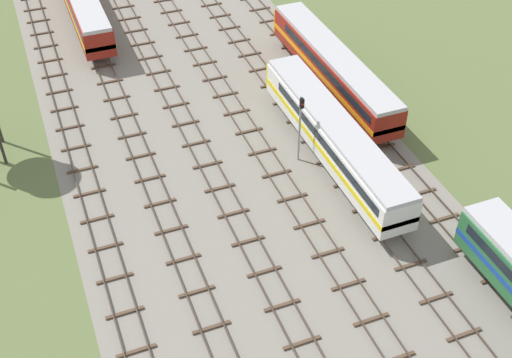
# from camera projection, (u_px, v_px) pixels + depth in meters

# --- Properties ---
(ground_plane) EXTENTS (480.00, 480.00, 0.00)m
(ground_plane) POSITION_uv_depth(u_px,v_px,m) (180.00, 66.00, 63.30)
(ground_plane) COLOR #5B6B3D
(ballast_bed) EXTENTS (27.21, 176.00, 0.01)m
(ballast_bed) POSITION_uv_depth(u_px,v_px,m) (180.00, 66.00, 63.30)
(ballast_bed) COLOR gray
(ballast_bed) RESTS_ON ground
(track_far_left) EXTENTS (2.40, 126.00, 0.29)m
(track_far_left) POSITION_uv_depth(u_px,v_px,m) (57.00, 83.00, 60.70)
(track_far_left) COLOR #47382D
(track_far_left) RESTS_ON ground
(track_left) EXTENTS (2.40, 126.00, 0.29)m
(track_left) POSITION_uv_depth(u_px,v_px,m) (106.00, 73.00, 61.99)
(track_left) COLOR #47382D
(track_left) RESTS_ON ground
(track_centre_left) EXTENTS (2.40, 126.00, 0.29)m
(track_centre_left) POSITION_uv_depth(u_px,v_px,m) (154.00, 64.00, 63.28)
(track_centre_left) COLOR #47382D
(track_centre_left) RESTS_ON ground
(track_centre) EXTENTS (2.40, 126.00, 0.29)m
(track_centre) POSITION_uv_depth(u_px,v_px,m) (200.00, 55.00, 64.57)
(track_centre) COLOR #47382D
(track_centre) RESTS_ON ground
(track_centre_right) EXTENTS (2.40, 126.00, 0.29)m
(track_centre_right) POSITION_uv_depth(u_px,v_px,m) (244.00, 47.00, 65.86)
(track_centre_right) COLOR #47382D
(track_centre_right) RESTS_ON ground
(track_right) EXTENTS (2.40, 126.00, 0.29)m
(track_right) POSITION_uv_depth(u_px,v_px,m) (287.00, 39.00, 67.15)
(track_right) COLOR #47382D
(track_right) RESTS_ON ground
(diesel_railcar_centre_right_near) EXTENTS (2.96, 20.50, 3.80)m
(diesel_railcar_centre_right_near) POSITION_uv_depth(u_px,v_px,m) (334.00, 136.00, 50.27)
(diesel_railcar_centre_right_near) COLOR white
(diesel_railcar_centre_right_near) RESTS_ON ground
(diesel_railcar_right_mid) EXTENTS (2.96, 20.50, 3.80)m
(diesel_railcar_right_mid) POSITION_uv_depth(u_px,v_px,m) (333.00, 66.00, 58.28)
(diesel_railcar_right_mid) COLOR maroon
(diesel_railcar_right_mid) RESTS_ON ground
(diesel_railcar_left_midfar) EXTENTS (2.96, 20.50, 3.80)m
(diesel_railcar_left_midfar) POSITION_uv_depth(u_px,v_px,m) (82.00, 1.00, 68.28)
(diesel_railcar_left_midfar) COLOR maroon
(diesel_railcar_left_midfar) RESTS_ON ground
(signal_post_mid) EXTENTS (0.28, 0.47, 5.94)m
(signal_post_mid) POSITION_uv_depth(u_px,v_px,m) (300.00, 121.00, 49.76)
(signal_post_mid) COLOR gray
(signal_post_mid) RESTS_ON ground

